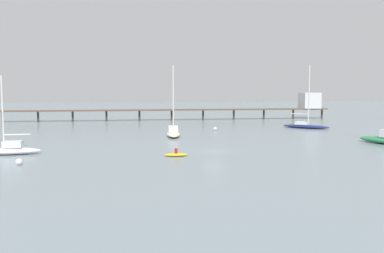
% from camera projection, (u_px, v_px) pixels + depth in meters
% --- Properties ---
extents(ground_plane, '(400.00, 400.00, 0.00)m').
position_uv_depth(ground_plane, '(214.00, 151.00, 52.50)').
color(ground_plane, gray).
extents(pier, '(83.66, 4.63, 6.98)m').
position_uv_depth(pier, '(244.00, 105.00, 106.85)').
color(pier, brown).
rests_on(pier, ground_plane).
extents(sailboat_navy, '(8.94, 8.50, 12.70)m').
position_uv_depth(sailboat_navy, '(305.00, 125.00, 83.23)').
color(sailboat_navy, navy).
rests_on(sailboat_navy, ground_plane).
extents(sailboat_white, '(7.80, 2.13, 9.59)m').
position_uv_depth(sailboat_white, '(8.00, 149.00, 49.63)').
color(sailboat_white, white).
rests_on(sailboat_white, ground_plane).
extents(sailboat_cream, '(2.92, 8.43, 11.84)m').
position_uv_depth(sailboat_cream, '(173.00, 132.00, 69.06)').
color(sailboat_cream, beige).
rests_on(sailboat_cream, ground_plane).
extents(dinghy_yellow, '(2.80, 1.38, 1.14)m').
position_uv_depth(dinghy_yellow, '(176.00, 154.00, 48.53)').
color(dinghy_yellow, yellow).
rests_on(dinghy_yellow, ground_plane).
extents(mooring_buoy_near, '(0.71, 0.71, 0.71)m').
position_uv_depth(mooring_buoy_near, '(19.00, 162.00, 42.75)').
color(mooring_buoy_near, silver).
rests_on(mooring_buoy_near, ground_plane).
extents(mooring_buoy_far, '(0.70, 0.70, 0.70)m').
position_uv_depth(mooring_buoy_far, '(215.00, 129.00, 78.39)').
color(mooring_buoy_far, silver).
rests_on(mooring_buoy_far, ground_plane).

